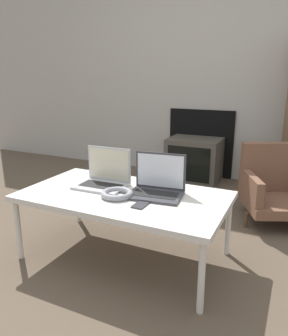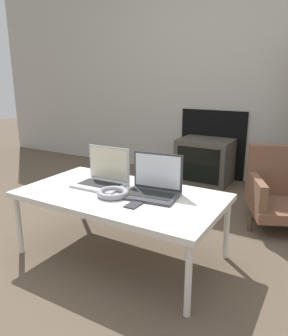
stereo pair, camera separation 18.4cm
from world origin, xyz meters
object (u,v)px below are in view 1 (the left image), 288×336
tv (194,160)px  armchair (278,185)px  laptop_left (104,178)px  headphones (117,194)px  phone (141,205)px  laptop_right (157,186)px

tv → armchair: bearing=-37.3°
laptop_left → headphones: 0.24m
headphones → phone: headphones is taller
laptop_right → armchair: (0.67, 1.01, -0.21)m
phone → laptop_right: bearing=87.2°
armchair → headphones: bearing=-151.2°
headphones → phone: size_ratio=1.67×
laptop_right → tv: 1.77m
headphones → tv: 1.89m
phone → tv: 1.97m
headphones → armchair: 1.46m
laptop_left → laptop_right: same height
armchair → phone: bearing=-143.1°
phone → armchair: armchair is taller
laptop_left → phone: laptop_left is taller
laptop_left → armchair: size_ratio=0.46×
headphones → phone: (0.20, -0.07, -0.01)m
headphones → laptop_right: bearing=36.2°
tv → headphones: bearing=-87.9°
laptop_right → armchair: laptop_right is taller
laptop_left → laptop_right: (0.39, -0.00, 0.00)m
laptop_left → phone: bearing=-31.0°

